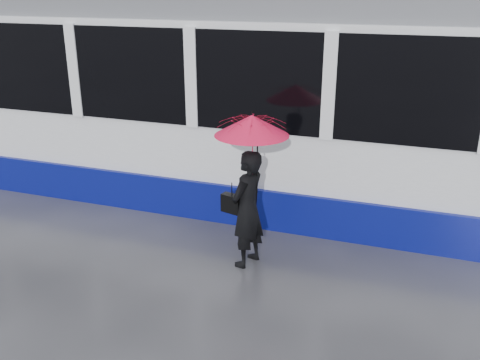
% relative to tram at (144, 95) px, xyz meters
% --- Properties ---
extents(ground, '(90.00, 90.00, 0.00)m').
position_rel_tram_xyz_m(ground, '(2.35, -2.50, -1.64)').
color(ground, '#2D2D32').
rests_on(ground, ground).
extents(rails, '(34.00, 1.51, 0.02)m').
position_rel_tram_xyz_m(rails, '(2.35, -0.00, -1.63)').
color(rails, '#3F3D38').
rests_on(rails, ground).
extents(tram, '(26.00, 2.56, 3.35)m').
position_rel_tram_xyz_m(tram, '(0.00, 0.00, 0.00)').
color(tram, white).
rests_on(tram, ground).
extents(woman, '(0.51, 0.65, 1.56)m').
position_rel_tram_xyz_m(woman, '(2.74, -2.32, -0.86)').
color(woman, black).
rests_on(woman, ground).
extents(umbrella, '(1.13, 1.13, 1.05)m').
position_rel_tram_xyz_m(umbrella, '(2.79, -2.32, 0.07)').
color(umbrella, '#FF1580').
rests_on(umbrella, ground).
extents(handbag, '(0.30, 0.19, 0.42)m').
position_rel_tram_xyz_m(handbag, '(2.52, -2.30, -0.82)').
color(handbag, black).
rests_on(handbag, ground).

